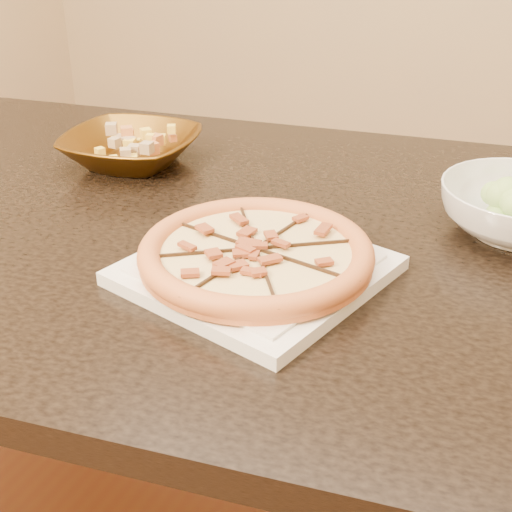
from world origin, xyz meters
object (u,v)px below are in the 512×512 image
Objects in this scene: pizza at (256,253)px; bronze_bowl at (132,149)px; plate at (256,270)px; dining_table at (224,277)px.

bronze_bowl is at bearing 142.97° from pizza.
bronze_bowl reaches higher than plate.
dining_table is at bearing 130.98° from pizza.
pizza is at bearing 148.75° from plate.
pizza is 1.29× the size of bronze_bowl.
bronze_bowl is (-0.36, 0.27, 0.02)m from plate.
bronze_bowl reaches higher than dining_table.
plate is 0.46m from bronze_bowl.
dining_table is 0.20m from plate.
dining_table is 0.31m from bronze_bowl.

